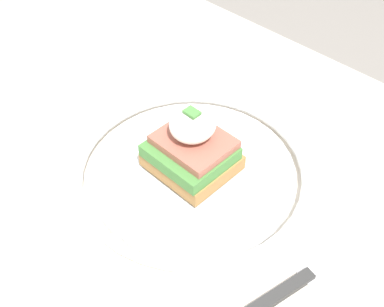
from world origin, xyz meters
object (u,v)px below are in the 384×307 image
Objects in this scene: fork at (98,99)px; sandwich at (192,147)px; plate at (192,170)px; knife at (309,275)px.

sandwich is at bearing -2.66° from fork.
plate is 1.38× the size of knife.
plate is at bearing -2.72° from fork.
sandwich reaches higher than fork.
plate reaches higher than fork.
plate is 1.73× the size of fork.
sandwich is at bearing 175.02° from knife.
sandwich is (-0.00, 0.00, 0.04)m from plate.
knife is at bearing -3.78° from fork.
sandwich is 0.58× the size of fork.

